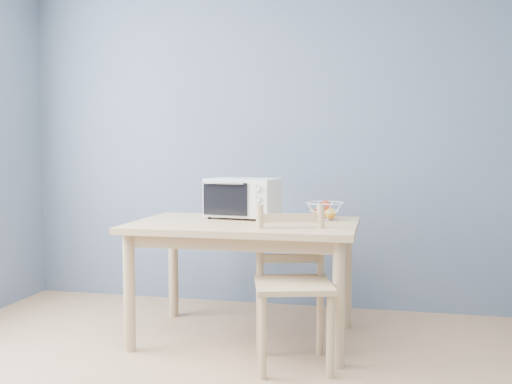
% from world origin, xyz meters
% --- Properties ---
extents(room, '(4.01, 4.51, 2.61)m').
position_xyz_m(room, '(0.00, 0.00, 1.30)').
color(room, tan).
rests_on(room, ground).
extents(dining_table, '(1.40, 0.90, 0.75)m').
position_xyz_m(dining_table, '(-0.02, 1.39, 0.65)').
color(dining_table, tan).
rests_on(dining_table, ground).
extents(toaster_oven, '(0.49, 0.38, 0.27)m').
position_xyz_m(toaster_oven, '(-0.10, 1.59, 0.89)').
color(toaster_oven, beige).
rests_on(toaster_oven, dining_table).
extents(fruit_basket, '(0.32, 0.32, 0.13)m').
position_xyz_m(fruit_basket, '(0.47, 1.62, 0.81)').
color(fruit_basket, white).
rests_on(fruit_basket, dining_table).
extents(dining_chair, '(0.51, 0.51, 0.89)m').
position_xyz_m(dining_chair, '(0.35, 1.02, 0.44)').
color(dining_chair, tan).
rests_on(dining_chair, ground).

